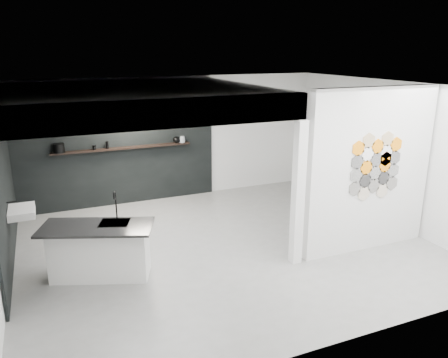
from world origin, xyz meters
TOP-DOWN VIEW (x-y plane):
  - floor at (0.00, 0.00)m, footprint 7.00×6.00m
  - partition_panel at (2.23, -1.00)m, footprint 2.45×0.15m
  - bay_clad_back at (-1.30, 2.97)m, footprint 4.40×0.04m
  - bay_clad_left at (-3.47, 1.00)m, footprint 0.04×4.00m
  - bulkhead at (-1.30, 1.00)m, footprint 4.40×4.00m
  - corner_column at (0.82, -1.00)m, footprint 0.16×0.16m
  - fascia_beam at (-1.30, -0.92)m, footprint 4.40×0.16m
  - wall_basin at (-3.24, 0.80)m, footprint 0.40×0.60m
  - display_shelf at (-1.20, 2.87)m, footprint 3.00×0.15m
  - kitchen_island at (-2.18, -0.26)m, footprint 1.78×1.26m
  - stockpot at (-2.51, 2.87)m, footprint 0.23×0.23m
  - kettle at (0.01, 2.87)m, footprint 0.18×0.18m
  - glass_bowl at (0.14, 2.87)m, footprint 0.16×0.16m
  - glass_vase at (0.15, 2.87)m, footprint 0.10×0.10m
  - bottle_dark at (-1.54, 2.87)m, footprint 0.07×0.07m
  - utensil_cup at (-1.81, 2.87)m, footprint 0.08×0.08m
  - hex_tile_cluster at (2.26, -1.09)m, footprint 1.04×0.02m

SIDE VIEW (x-z plane):
  - floor at x=0.00m, z-range -0.01..0.00m
  - kitchen_island at x=-2.18m, z-range -0.21..1.10m
  - wall_basin at x=-3.24m, z-range 0.79..0.91m
  - bay_clad_back at x=-1.30m, z-range 0.00..2.35m
  - bay_clad_left at x=-3.47m, z-range 0.00..2.35m
  - corner_column at x=0.82m, z-range 0.00..2.35m
  - display_shelf at x=-1.20m, z-range 1.28..1.32m
  - utensil_cup at x=-1.81m, z-range 1.32..1.41m
  - glass_bowl at x=0.14m, z-range 1.32..1.42m
  - glass_vase at x=0.15m, z-range 1.32..1.46m
  - kettle at x=0.01m, z-range 1.32..1.46m
  - bottle_dark at x=-1.54m, z-range 1.32..1.47m
  - partition_panel at x=2.23m, z-range 0.00..2.80m
  - stockpot at x=-2.51m, z-range 1.32..1.51m
  - hex_tile_cluster at x=2.26m, z-range 0.92..2.09m
  - bulkhead at x=-1.30m, z-range 2.35..2.75m
  - fascia_beam at x=-1.30m, z-range 2.35..2.75m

